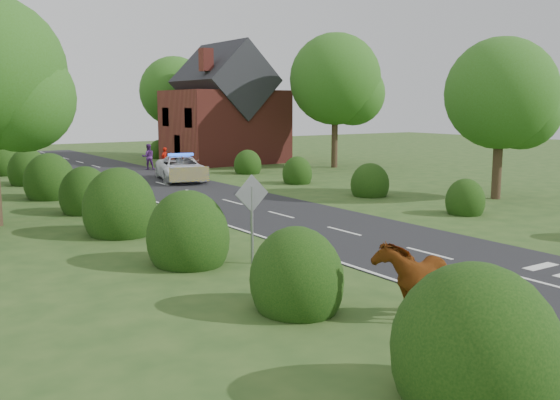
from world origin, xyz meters
TOP-DOWN VIEW (x-y plane):
  - ground at (0.00, 0.00)m, footprint 120.00×120.00m
  - road at (0.00, 15.00)m, footprint 6.00×70.00m
  - road_markings at (-1.60, 12.93)m, footprint 4.96×70.00m
  - hedgerow_left at (-6.51, 11.69)m, footprint 2.75×50.41m
  - hedgerow_right at (6.60, 11.21)m, footprint 2.10×45.78m
  - tree_right_a at (11.23, 5.87)m, footprint 5.33×5.20m
  - tree_right_b at (14.29, 21.84)m, footprint 6.56×6.40m
  - tree_right_c at (9.27, 37.85)m, footprint 6.15×6.00m
  - road_sign at (-5.00, 2.00)m, footprint 1.06×0.08m
  - house at (9.49, 30.00)m, footprint 8.00×7.40m
  - cow at (-4.46, -3.71)m, footprint 2.11×1.27m
  - police_van at (1.55, 20.83)m, footprint 3.73×5.76m
  - pedestrian_red at (3.11, 26.85)m, footprint 0.68×0.61m
  - pedestrian_purple at (2.39, 27.95)m, footprint 0.99×0.85m

SIDE VIEW (x-z plane):
  - ground at x=0.00m, z-range 0.00..0.00m
  - road at x=0.00m, z-range 0.00..0.02m
  - road_markings at x=-1.60m, z-range 0.02..0.03m
  - hedgerow_right at x=6.60m, z-range -0.50..1.60m
  - cow at x=-4.46m, z-range 0.00..1.42m
  - police_van at x=1.55m, z-range -0.07..1.55m
  - hedgerow_left at x=-6.51m, z-range -0.75..2.25m
  - pedestrian_red at x=3.11m, z-range 0.00..1.56m
  - pedestrian_purple at x=2.39m, z-range 0.00..1.77m
  - road_sign at x=-5.00m, z-range 0.39..2.92m
  - house at x=9.49m, z-range -0.80..8.37m
  - tree_right_a at x=11.23m, z-range 0.96..8.52m
  - tree_right_c at x=9.27m, z-range 1.05..9.63m
  - tree_right_b at x=14.29m, z-range 1.24..10.64m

